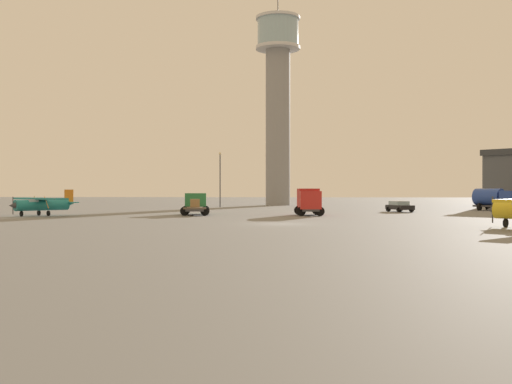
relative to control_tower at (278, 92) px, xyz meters
The scene contains 8 objects.
ground_plane 67.23m from the control_tower, 86.41° to the right, with size 400.00×400.00×0.00m, color slate.
control_tower is the anchor object (origin of this frame).
airplane_teal 58.36m from the control_tower, 114.13° to the right, with size 8.44×7.46×2.83m.
truck_flatbed_green 49.81m from the control_tower, 98.46° to the right, with size 3.98×7.43×2.41m.
truck_fuel_tanker_blue 46.16m from the control_tower, 42.23° to the right, with size 5.54×5.62×3.01m.
truck_box_red 50.40m from the control_tower, 82.46° to the right, with size 3.37×5.77×2.94m.
car_black 43.53m from the control_tower, 62.88° to the right, with size 3.24×4.91×1.37m.
light_post_east 22.89m from the control_tower, 121.45° to the right, with size 0.44×0.44×9.03m.
Camera 1 is at (2.65, -49.62, 2.71)m, focal length 42.83 mm.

